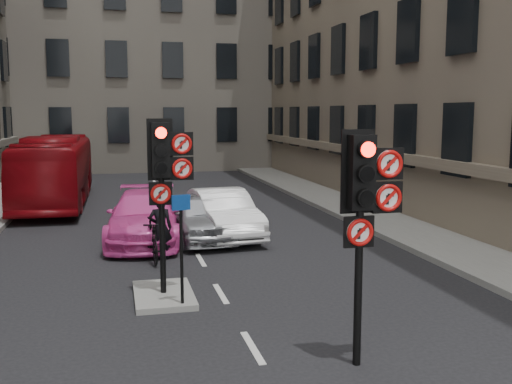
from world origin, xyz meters
name	(u,v)px	position (x,y,z in m)	size (l,w,h in m)	color
pavement_right	(388,219)	(7.20, 12.00, 0.08)	(3.00, 50.00, 0.16)	gray
centre_island	(164,295)	(-1.20, 5.00, 0.06)	(1.20, 2.00, 0.12)	gray
building_far	(140,26)	(0.00, 38.00, 10.00)	(30.00, 14.00, 20.00)	slate
signal_near	(366,197)	(1.49, 0.99, 2.58)	(0.91, 0.40, 3.58)	black
signal_far	(165,168)	(-1.11, 4.99, 2.70)	(0.91, 0.40, 3.58)	black
car_silver	(200,217)	(0.34, 10.49, 0.71)	(1.67, 4.15, 1.42)	#A5A8AC
car_white	(222,214)	(1.07, 10.74, 0.73)	(1.54, 4.41, 1.45)	white
car_pink	(144,217)	(-1.30, 10.64, 0.74)	(2.06, 5.07, 1.47)	#E844A4
bus_red	(55,170)	(-4.50, 18.78, 1.42)	(2.39, 10.20, 2.84)	maroon
motorcycle	(152,240)	(-1.23, 8.19, 0.55)	(0.52, 1.84, 1.11)	black
motorcyclist	(160,228)	(-0.99, 8.37, 0.83)	(0.61, 0.40, 1.66)	black
info_sign	(181,234)	(-0.90, 4.18, 1.50)	(0.37, 0.15, 2.14)	black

